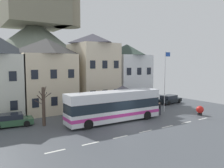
% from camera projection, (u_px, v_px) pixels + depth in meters
% --- Properties ---
extents(ground_plane, '(40.00, 60.00, 0.07)m').
position_uv_depth(ground_plane, '(132.00, 127.00, 23.50)').
color(ground_plane, '#494D53').
extents(townhouse_01, '(6.88, 5.14, 9.79)m').
position_uv_depth(townhouse_01, '(47.00, 76.00, 29.79)').
color(townhouse_01, beige).
rests_on(townhouse_01, ground_plane).
extents(townhouse_02, '(5.81, 6.96, 11.01)m').
position_uv_depth(townhouse_02, '(93.00, 70.00, 34.54)').
color(townhouse_02, beige).
rests_on(townhouse_02, ground_plane).
extents(townhouse_03, '(6.05, 6.51, 9.69)m').
position_uv_depth(townhouse_03, '(127.00, 73.00, 37.87)').
color(townhouse_03, white).
rests_on(townhouse_03, ground_plane).
extents(hilltop_castle, '(38.79, 38.79, 21.33)m').
position_uv_depth(hilltop_castle, '(36.00, 57.00, 45.65)').
color(hilltop_castle, slate).
rests_on(hilltop_castle, ground_plane).
extents(transit_bus, '(11.28, 2.85, 3.44)m').
position_uv_depth(transit_bus, '(114.00, 106.00, 25.21)').
color(transit_bus, silver).
rests_on(transit_bus, ground_plane).
extents(bus_shelter, '(3.60, 3.60, 3.52)m').
position_uv_depth(bus_shelter, '(122.00, 90.00, 30.90)').
color(bus_shelter, '#473D33').
rests_on(bus_shelter, ground_plane).
extents(parked_car_00, '(4.36, 2.31, 1.32)m').
position_uv_depth(parked_car_00, '(11.00, 120.00, 23.43)').
color(parked_car_00, '#2F5739').
rests_on(parked_car_00, ground_plane).
extents(parked_car_01, '(4.69, 2.46, 1.36)m').
position_uv_depth(parked_car_01, '(169.00, 99.00, 36.91)').
color(parked_car_01, black).
rests_on(parked_car_01, ground_plane).
extents(parked_car_02, '(4.01, 2.02, 1.40)m').
position_uv_depth(parked_car_02, '(134.00, 105.00, 31.88)').
color(parked_car_02, black).
rests_on(parked_car_02, ground_plane).
extents(pedestrian_00, '(0.36, 0.36, 1.58)m').
position_uv_depth(pedestrian_00, '(159.00, 108.00, 28.66)').
color(pedestrian_00, '#2D2D38').
rests_on(pedestrian_00, ground_plane).
extents(pedestrian_01, '(0.33, 0.34, 1.54)m').
position_uv_depth(pedestrian_01, '(155.00, 106.00, 30.30)').
color(pedestrian_01, black).
rests_on(pedestrian_01, ground_plane).
extents(pedestrian_02, '(0.39, 0.36, 1.46)m').
position_uv_depth(pedestrian_02, '(150.00, 108.00, 29.30)').
color(pedestrian_02, black).
rests_on(pedestrian_02, ground_plane).
extents(public_bench, '(1.59, 0.48, 0.87)m').
position_uv_depth(public_bench, '(103.00, 107.00, 31.74)').
color(public_bench, brown).
rests_on(public_bench, ground_plane).
extents(flagpole, '(0.95, 0.10, 8.09)m').
position_uv_depth(flagpole, '(165.00, 78.00, 30.13)').
color(flagpole, silver).
rests_on(flagpole, ground_plane).
extents(harbour_buoy, '(0.94, 0.94, 1.19)m').
position_uv_depth(harbour_buoy, '(200.00, 110.00, 28.51)').
color(harbour_buoy, black).
rests_on(harbour_buoy, ground_plane).
extents(bare_tree_00, '(1.63, 1.73, 4.07)m').
position_uv_depth(bare_tree_00, '(44.00, 106.00, 23.50)').
color(bare_tree_00, '#47382D').
rests_on(bare_tree_00, ground_plane).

